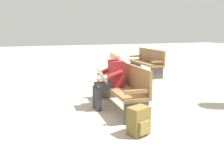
{
  "coord_description": "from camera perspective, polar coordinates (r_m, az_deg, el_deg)",
  "views": [
    {
      "loc": [
        -4.23,
        1.67,
        1.57
      ],
      "look_at": [
        0.05,
        0.15,
        0.7
      ],
      "focal_mm": 37.61,
      "sensor_mm": 36.0,
      "label": 1
    }
  ],
  "objects": [
    {
      "name": "bench_far",
      "position": [
        8.41,
        8.57,
        3.1
      ],
      "size": [
        1.8,
        0.48,
        0.9
      ],
      "rotation": [
        0.0,
        0.0,
        0.0
      ],
      "color": "olive",
      "rests_on": "ground"
    },
    {
      "name": "backpack",
      "position": [
        3.62,
        6.57,
        -11.21
      ],
      "size": [
        0.33,
        0.36,
        0.44
      ],
      "rotation": [
        0.0,
        0.0,
        1.91
      ],
      "color": "brown",
      "rests_on": "ground"
    },
    {
      "name": "bench_near",
      "position": [
        4.71,
        2.77,
        -2.83
      ],
      "size": [
        1.81,
        0.52,
        0.9
      ],
      "rotation": [
        0.0,
        0.0,
        -0.02
      ],
      "color": "olive",
      "rests_on": "ground"
    },
    {
      "name": "person_seated",
      "position": [
        4.69,
        -0.35,
        -0.74
      ],
      "size": [
        0.58,
        0.58,
        1.18
      ],
      "rotation": [
        0.0,
        0.0,
        -0.02
      ],
      "color": "maroon",
      "rests_on": "ground"
    },
    {
      "name": "ground_plane",
      "position": [
        4.81,
        1.92,
        -8.22
      ],
      "size": [
        40.0,
        40.0,
        0.0
      ],
      "primitive_type": "plane",
      "color": "#A89E8E"
    }
  ]
}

